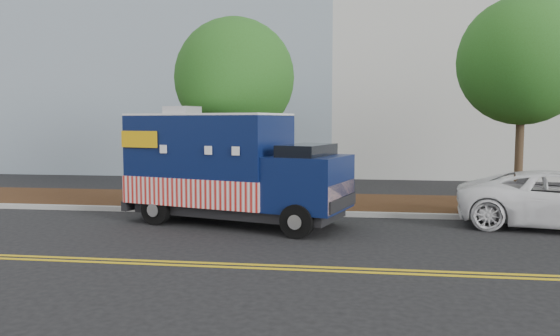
# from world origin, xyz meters

# --- Properties ---
(ground) EXTENTS (120.00, 120.00, 0.00)m
(ground) POSITION_xyz_m (0.00, 0.00, 0.00)
(ground) COLOR black
(ground) RESTS_ON ground
(curb) EXTENTS (120.00, 0.18, 0.15)m
(curb) POSITION_xyz_m (0.00, 1.40, 0.07)
(curb) COLOR #9E9E99
(curb) RESTS_ON ground
(mulch_strip) EXTENTS (120.00, 4.00, 0.15)m
(mulch_strip) POSITION_xyz_m (0.00, 3.50, 0.07)
(mulch_strip) COLOR black
(mulch_strip) RESTS_ON ground
(centerline_near) EXTENTS (120.00, 0.10, 0.01)m
(centerline_near) POSITION_xyz_m (0.00, -4.45, 0.01)
(centerline_near) COLOR gold
(centerline_near) RESTS_ON ground
(centerline_far) EXTENTS (120.00, 0.10, 0.01)m
(centerline_far) POSITION_xyz_m (0.00, -4.70, 0.01)
(centerline_far) COLOR gold
(centerline_far) RESTS_ON ground
(tree_b) EXTENTS (4.13, 4.13, 6.42)m
(tree_b) POSITION_xyz_m (-0.96, 3.49, 4.35)
(tree_b) COLOR #38281C
(tree_b) RESTS_ON ground
(tree_c) EXTENTS (4.04, 4.04, 6.80)m
(tree_c) POSITION_xyz_m (8.37, 3.23, 4.77)
(tree_c) COLOR #38281C
(tree_c) RESTS_ON ground
(sign_post) EXTENTS (0.06, 0.06, 2.40)m
(sign_post) POSITION_xyz_m (-4.20, 2.04, 1.20)
(sign_post) COLOR #473828
(sign_post) RESTS_ON ground
(food_truck) EXTENTS (6.65, 3.95, 3.31)m
(food_truck) POSITION_xyz_m (-0.40, -0.10, 1.50)
(food_truck) COLOR black
(food_truck) RESTS_ON ground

